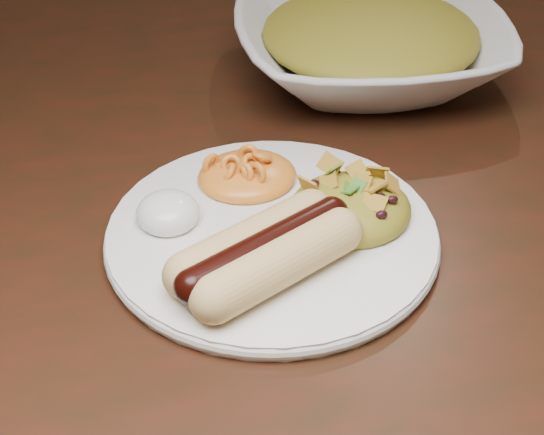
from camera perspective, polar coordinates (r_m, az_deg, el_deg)
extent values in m
cube|color=#37140C|center=(0.74, -11.72, 2.18)|extent=(1.60, 0.90, 0.04)
cylinder|color=#37140C|center=(1.46, 17.81, 2.27)|extent=(0.07, 0.07, 0.71)
cylinder|color=white|center=(0.63, 0.00, -1.20)|extent=(0.32, 0.32, 0.01)
cylinder|color=#D5B17B|center=(0.57, -0.01, -3.40)|extent=(0.12, 0.08, 0.03)
cylinder|color=#D5B17B|center=(0.59, -0.83, -1.45)|extent=(0.12, 0.08, 0.03)
cylinder|color=black|center=(0.57, -0.43, -2.10)|extent=(0.12, 0.07, 0.03)
ellipsoid|color=orange|center=(0.67, -1.72, 3.67)|extent=(0.10, 0.10, 0.03)
ellipsoid|color=white|center=(0.63, -7.18, 0.82)|extent=(0.05, 0.05, 0.03)
ellipsoid|color=#C78720|center=(0.63, 5.41, 0.99)|extent=(0.09, 0.09, 0.04)
imported|color=silver|center=(0.85, 6.69, 11.51)|extent=(0.30, 0.30, 0.07)
ellipsoid|color=#C78720|center=(0.84, 6.78, 12.56)|extent=(0.25, 0.25, 0.05)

